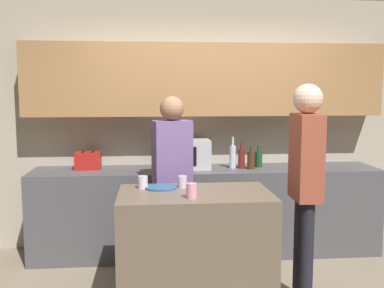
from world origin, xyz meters
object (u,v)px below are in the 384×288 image
object	(u,v)px
plate_on_island	(161,187)
cup_0	(182,182)
bottle_0	(233,156)
bottle_2	(251,160)
person_left	(306,174)
person_center	(172,170)
cup_2	(192,191)
toaster	(88,161)
potted_plant	(319,148)
cup_1	(143,182)
microwave	(185,154)
bottle_3	(258,159)
bottle_1	(241,158)

from	to	relation	value
plate_on_island	cup_0	world-z (taller)	cup_0
bottle_0	bottle_2	xyz separation A→B (m)	(0.18, -0.07, -0.03)
person_left	person_center	bearing A→B (deg)	59.71
cup_2	plate_on_island	bearing A→B (deg)	121.35
toaster	plate_on_island	xyz separation A→B (m)	(0.73, -1.08, -0.06)
potted_plant	person_center	xyz separation A→B (m)	(-1.61, -0.63, -0.11)
cup_1	cup_2	bearing A→B (deg)	-45.26
cup_0	cup_2	bearing A→B (deg)	-83.41
microwave	potted_plant	xyz separation A→B (m)	(1.45, 0.00, 0.05)
cup_2	cup_0	bearing A→B (deg)	96.59
person_left	cup_2	bearing A→B (deg)	101.79
cup_2	person_left	size ratio (longest dim) A/B	0.06
microwave	toaster	bearing A→B (deg)	179.91
potted_plant	bottle_0	distance (m)	0.96
plate_on_island	person_center	size ratio (longest dim) A/B	0.16
bottle_0	bottle_2	distance (m)	0.20
cup_0	person_center	bearing A→B (deg)	98.19
potted_plant	cup_1	xyz separation A→B (m)	(-1.87, -1.06, -0.12)
bottle_0	bottle_3	size ratio (longest dim) A/B	1.45
bottle_1	microwave	bearing A→B (deg)	171.84
microwave	person_left	bearing A→B (deg)	-55.66
toaster	plate_on_island	world-z (taller)	toaster
potted_plant	bottle_3	world-z (taller)	potted_plant
bottle_1	bottle_3	xyz separation A→B (m)	(0.20, 0.06, -0.02)
bottle_1	cup_1	distance (m)	1.41
toaster	person_left	distance (m)	2.26
person_center	microwave	bearing A→B (deg)	-117.86
toaster	potted_plant	bearing A→B (deg)	0.00
potted_plant	person_center	size ratio (longest dim) A/B	0.24
toaster	potted_plant	distance (m)	2.46
potted_plant	person_left	xyz separation A→B (m)	(-0.59, -1.27, -0.04)
bottle_1	person_left	size ratio (longest dim) A/B	0.16
cup_0	bottle_2	bearing A→B (deg)	49.85
potted_plant	microwave	bearing A→B (deg)	-179.94
bottle_2	cup_1	bearing A→B (deg)	-139.86
microwave	bottle_0	bearing A→B (deg)	-7.12
bottle_3	plate_on_island	xyz separation A→B (m)	(-1.06, -1.05, -0.06)
cup_0	cup_1	size ratio (longest dim) A/B	0.94
toaster	potted_plant	xyz separation A→B (m)	(2.46, 0.00, 0.11)
toaster	cup_2	bearing A→B (deg)	-56.56
microwave	plate_on_island	bearing A→B (deg)	-104.16
toaster	person_left	xyz separation A→B (m)	(1.87, -1.27, 0.07)
person_center	cup_2	bearing A→B (deg)	83.90
bottle_2	cup_0	distance (m)	1.21
cup_1	cup_2	world-z (taller)	cup_2
bottle_2	plate_on_island	size ratio (longest dim) A/B	0.93
person_center	bottle_2	bearing A→B (deg)	-163.21
potted_plant	plate_on_island	distance (m)	2.04
bottle_0	bottle_2	bearing A→B (deg)	-22.06
potted_plant	bottle_3	xyz separation A→B (m)	(-0.67, -0.02, -0.11)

